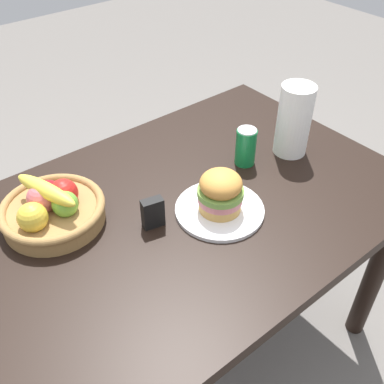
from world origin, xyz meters
TOP-DOWN VIEW (x-y plane):
  - ground_plane at (0.00, 0.00)m, footprint 8.00×8.00m
  - dining_table at (0.00, 0.00)m, footprint 1.40×0.90m
  - plate at (0.09, -0.09)m, footprint 0.26×0.26m
  - sandwich at (0.09, -0.09)m, footprint 0.13×0.13m
  - soda_can at (0.31, 0.04)m, footprint 0.07×0.07m
  - fruit_basket at (-0.30, 0.17)m, footprint 0.29×0.29m
  - paper_towel_roll at (0.47, -0.01)m, footprint 0.11×0.11m
  - napkin_holder at (-0.09, -0.01)m, footprint 0.07×0.04m

SIDE VIEW (x-z plane):
  - ground_plane at x=0.00m, z-range 0.00..0.00m
  - dining_table at x=0.00m, z-range 0.27..1.02m
  - plate at x=0.09m, z-range 0.75..0.76m
  - napkin_holder at x=-0.09m, z-range 0.75..0.84m
  - fruit_basket at x=-0.30m, z-range 0.73..0.87m
  - soda_can at x=0.31m, z-range 0.75..0.88m
  - sandwich at x=0.09m, z-range 0.76..0.89m
  - paper_towel_roll at x=0.47m, z-range 0.75..0.99m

